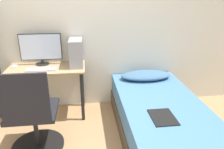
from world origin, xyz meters
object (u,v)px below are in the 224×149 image
bed (161,120)px  pc_tower (76,52)px  keyboard (41,69)px  monitor (41,48)px  office_chair (33,121)px

bed → pc_tower: pc_tower is taller
bed → keyboard: size_ratio=5.12×
monitor → keyboard: size_ratio=1.47×
bed → monitor: monitor is taller
office_chair → bed: office_chair is taller
pc_tower → keyboard: bearing=-161.3°
office_chair → keyboard: size_ratio=2.59×
pc_tower → office_chair: bearing=-119.3°
keyboard → pc_tower: size_ratio=1.02×
monitor → keyboard: 0.34m
office_chair → bed: size_ratio=0.51×
monitor → keyboard: bearing=-84.1°
keyboard → pc_tower: bearing=18.7°
office_chair → bed: 1.46m
office_chair → monitor: size_ratio=1.76×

